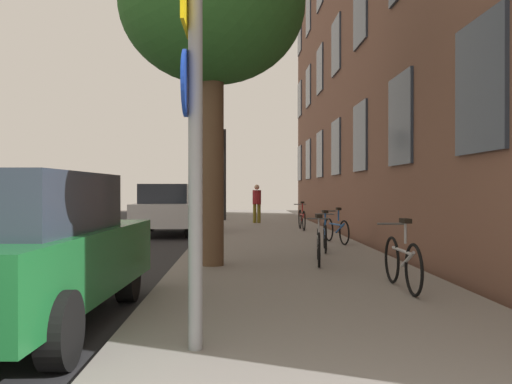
{
  "coord_description": "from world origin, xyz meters",
  "views": [
    {
      "loc": [
        0.15,
        -1.58,
        1.46
      ],
      "look_at": [
        0.53,
        10.18,
        1.4
      ],
      "focal_mm": 37.56,
      "sensor_mm": 36.0,
      "label": 1
    }
  ],
  "objects": [
    {
      "name": "bicycle_2",
      "position": [
        2.03,
        9.99,
        0.47
      ],
      "size": [
        0.42,
        1.56,
        0.89
      ],
      "color": "black",
      "rests_on": "sidewalk"
    },
    {
      "name": "bicycle_3",
      "position": [
        2.59,
        11.69,
        0.47
      ],
      "size": [
        0.49,
        1.61,
        0.89
      ],
      "color": "black",
      "rests_on": "sidewalk"
    },
    {
      "name": "car_0",
      "position": [
        -2.06,
        4.0,
        0.84
      ],
      "size": [
        1.93,
        4.18,
        1.62
      ],
      "color": "#19662D",
      "rests_on": "road_asphalt"
    },
    {
      "name": "traffic_light",
      "position": [
        -0.56,
        21.85,
        2.83
      ],
      "size": [
        0.43,
        0.24,
        3.98
      ],
      "color": "black",
      "rests_on": "sidewalk"
    },
    {
      "name": "tree_near",
      "position": [
        -0.31,
        7.87,
        4.67
      ],
      "size": [
        3.27,
        3.27,
        5.99
      ],
      "color": "brown",
      "rests_on": "sidewalk"
    },
    {
      "name": "car_2",
      "position": [
        -2.32,
        27.17,
        0.84
      ],
      "size": [
        1.84,
        4.37,
        1.62
      ],
      "color": "black",
      "rests_on": "road_asphalt"
    },
    {
      "name": "pedestrian_0",
      "position": [
        0.88,
        19.97,
        1.0
      ],
      "size": [
        0.47,
        0.47,
        1.54
      ],
      "color": "olive",
      "rests_on": "sidewalk"
    },
    {
      "name": "road_asphalt",
      "position": [
        -4.5,
        15.0,
        0.01
      ],
      "size": [
        7.0,
        38.0,
        0.01
      ],
      "primitive_type": "cube",
      "color": "#232326",
      "rests_on": "ground"
    },
    {
      "name": "ground_plane",
      "position": [
        -2.4,
        15.0,
        0.0
      ],
      "size": [
        41.8,
        41.8,
        0.0
      ],
      "primitive_type": "plane",
      "color": "#332D28"
    },
    {
      "name": "car_1",
      "position": [
        -2.13,
        15.75,
        0.84
      ],
      "size": [
        1.83,
        4.08,
        1.62
      ],
      "color": "silver",
      "rests_on": "road_asphalt"
    },
    {
      "name": "bicycle_0",
      "position": [
        2.34,
        5.49,
        0.49
      ],
      "size": [
        0.42,
        1.64,
        0.96
      ],
      "color": "black",
      "rests_on": "sidewalk"
    },
    {
      "name": "sign_post",
      "position": [
        -0.23,
        2.9,
        2.14
      ],
      "size": [
        0.16,
        0.6,
        3.56
      ],
      "color": "gray",
      "rests_on": "sidewalk"
    },
    {
      "name": "bicycle_1",
      "position": [
        1.59,
        8.01,
        0.47
      ],
      "size": [
        0.42,
        1.6,
        0.9
      ],
      "color": "black",
      "rests_on": "sidewalk"
    },
    {
      "name": "bicycle_4",
      "position": [
        2.25,
        16.11,
        0.49
      ],
      "size": [
        0.42,
        1.66,
        0.95
      ],
      "color": "black",
      "rests_on": "sidewalk"
    },
    {
      "name": "sidewalk",
      "position": [
        1.1,
        15.0,
        0.06
      ],
      "size": [
        4.2,
        38.0,
        0.12
      ],
      "primitive_type": "cube",
      "color": "gray",
      "rests_on": "ground"
    }
  ]
}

